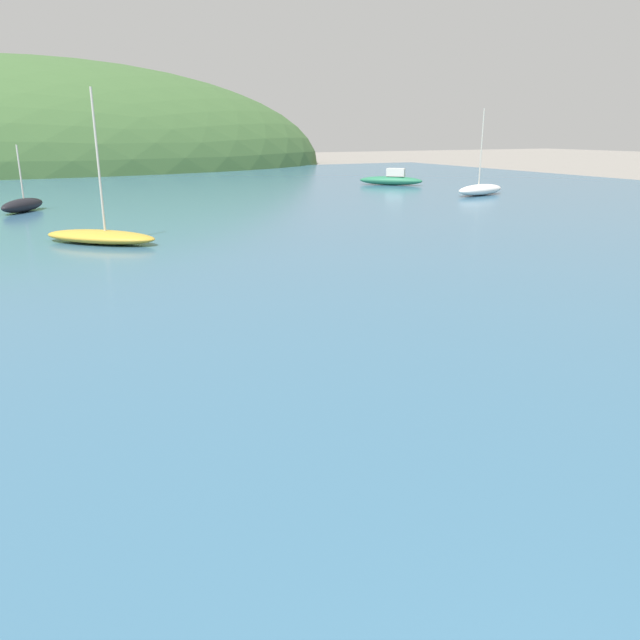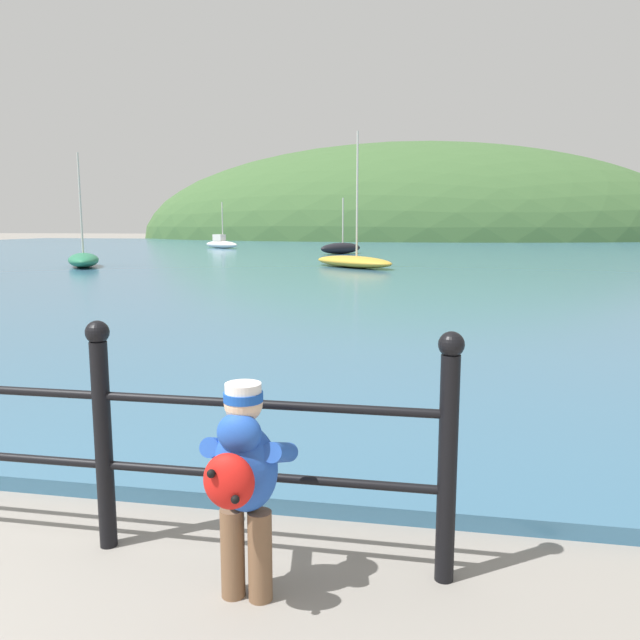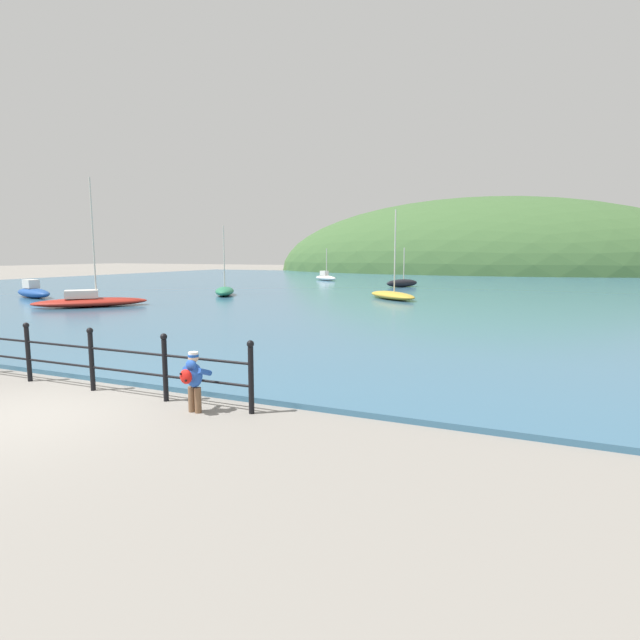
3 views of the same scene
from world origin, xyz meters
TOP-DOWN VIEW (x-y plane):
  - water at (0.00, 32.00)m, footprint 80.00×60.00m
  - far_hillside at (0.00, 69.73)m, footprint 61.26×33.69m
  - boat_nearest_quay at (-1.83, 31.58)m, footprint 2.33×2.90m
  - boat_blue_hull at (0.17, 21.43)m, footprint 3.80×3.70m
  - boat_twin_mast at (21.78, 28.32)m, footprint 3.89×2.04m
  - boat_far_left at (20.98, 36.41)m, footprint 3.80×3.71m

SIDE VIEW (x-z plane):
  - far_hillside at x=0.00m, z-range -10.46..10.46m
  - water at x=0.00m, z-range 0.00..0.10m
  - boat_blue_hull at x=0.17m, z-range -2.08..2.75m
  - boat_nearest_quay at x=-1.83m, z-range -1.06..1.88m
  - boat_twin_mast at x=21.78m, z-range -1.93..2.78m
  - boat_far_left at x=20.98m, z-range -0.10..1.01m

